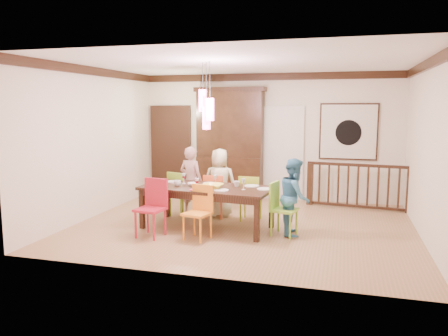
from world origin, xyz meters
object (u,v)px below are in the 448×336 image
(person_end_right, at_px, (294,197))
(balustrade, at_px, (358,185))
(chair_far_left, at_px, (182,191))
(person_far_mid, at_px, (220,183))
(dining_table, at_px, (207,191))
(china_hutch, at_px, (230,143))
(chair_end_right, at_px, (284,205))
(person_far_left, at_px, (191,181))

(person_end_right, bearing_deg, balustrade, -34.19)
(chair_far_left, bearing_deg, person_far_mid, -148.15)
(dining_table, bearing_deg, person_end_right, 7.58)
(china_hutch, xyz_separation_m, person_far_mid, (0.25, -1.76, -0.62))
(balustrade, bearing_deg, person_end_right, -108.94)
(dining_table, xyz_separation_m, chair_end_right, (1.38, -0.07, -0.16))
(dining_table, distance_m, person_end_right, 1.54)
(balustrade, relative_size, person_far_left, 1.57)
(person_far_left, distance_m, person_end_right, 2.30)
(dining_table, height_order, chair_end_right, chair_end_right)
(china_hutch, distance_m, person_far_left, 1.90)
(balustrade, bearing_deg, china_hutch, 179.92)
(chair_far_left, height_order, china_hutch, china_hutch)
(dining_table, distance_m, chair_end_right, 1.39)
(chair_end_right, relative_size, china_hutch, 0.35)
(chair_far_left, height_order, chair_end_right, chair_end_right)
(dining_table, relative_size, person_end_right, 1.84)
(balustrade, relative_size, person_end_right, 1.66)
(chair_end_right, xyz_separation_m, china_hutch, (-1.65, 2.70, 0.78))
(person_far_mid, bearing_deg, chair_end_right, 140.84)
(china_hutch, relative_size, person_far_left, 1.89)
(chair_end_right, relative_size, person_far_mid, 0.67)
(balustrade, bearing_deg, person_far_mid, -144.95)
(chair_end_right, xyz_separation_m, balustrade, (1.24, 2.35, -0.01))
(chair_end_right, bearing_deg, chair_far_left, 82.12)
(dining_table, distance_m, balustrade, 3.48)
(chair_far_left, bearing_deg, person_far_left, -111.84)
(person_end_right, bearing_deg, chair_end_right, 116.32)
(person_far_mid, bearing_deg, balustrade, -156.97)
(person_far_mid, height_order, person_end_right, person_far_mid)
(chair_end_right, xyz_separation_m, person_end_right, (0.15, 0.11, 0.14))
(chair_far_left, bearing_deg, dining_table, 156.14)
(china_hutch, height_order, person_end_right, china_hutch)
(person_far_mid, bearing_deg, chair_far_left, 7.12)
(person_far_mid, bearing_deg, dining_table, 85.74)
(china_hutch, bearing_deg, chair_far_left, -104.14)
(dining_table, bearing_deg, chair_far_left, 142.87)
(person_far_mid, bearing_deg, person_far_left, -5.31)
(chair_far_left, relative_size, chair_end_right, 0.99)
(person_far_mid, bearing_deg, china_hutch, -87.16)
(person_far_left, relative_size, person_far_mid, 1.02)
(balustrade, bearing_deg, dining_table, -132.10)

